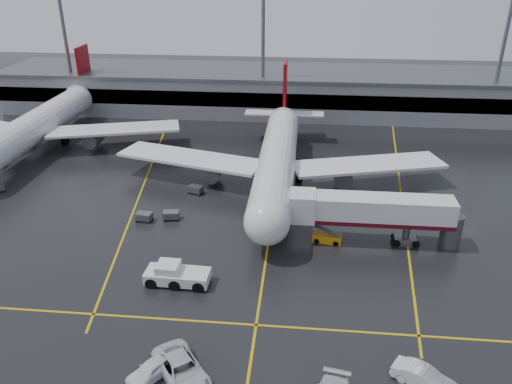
# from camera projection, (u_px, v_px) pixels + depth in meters

# --- Properties ---
(ground) EXTENTS (220.00, 220.00, 0.00)m
(ground) POSITION_uv_depth(u_px,v_px,m) (273.00, 214.00, 65.98)
(ground) COLOR black
(ground) RESTS_ON ground
(apron_line_centre) EXTENTS (0.25, 90.00, 0.02)m
(apron_line_centre) POSITION_uv_depth(u_px,v_px,m) (273.00, 214.00, 65.98)
(apron_line_centre) COLOR gold
(apron_line_centre) RESTS_ON ground
(apron_line_stop) EXTENTS (60.00, 0.25, 0.02)m
(apron_line_stop) POSITION_uv_depth(u_px,v_px,m) (256.00, 325.00, 46.22)
(apron_line_stop) COLOR gold
(apron_line_stop) RESTS_ON ground
(apron_line_left) EXTENTS (9.99, 69.35, 0.02)m
(apron_line_left) POSITION_uv_depth(u_px,v_px,m) (147.00, 177.00, 76.75)
(apron_line_left) COLOR gold
(apron_line_left) RESTS_ON ground
(apron_line_right) EXTENTS (7.57, 69.64, 0.02)m
(apron_line_right) POSITION_uv_depth(u_px,v_px,m) (400.00, 187.00, 73.35)
(apron_line_right) COLOR gold
(apron_line_right) RESTS_ON ground
(terminal) EXTENTS (122.00, 19.00, 8.60)m
(terminal) POSITION_uv_depth(u_px,v_px,m) (288.00, 91.00, 107.19)
(terminal) COLOR gray
(terminal) RESTS_ON ground
(light_mast_left) EXTENTS (3.00, 1.20, 25.45)m
(light_mast_left) POSITION_uv_depth(u_px,v_px,m) (66.00, 43.00, 101.52)
(light_mast_left) COLOR #595B60
(light_mast_left) RESTS_ON ground
(light_mast_mid) EXTENTS (3.00, 1.20, 25.45)m
(light_mast_mid) POSITION_uv_depth(u_px,v_px,m) (263.00, 46.00, 97.94)
(light_mast_mid) COLOR #595B60
(light_mast_mid) RESTS_ON ground
(light_mast_right) EXTENTS (3.00, 1.20, 25.45)m
(light_mast_right) POSITION_uv_depth(u_px,v_px,m) (503.00, 50.00, 93.92)
(light_mast_right) COLOR #595B60
(light_mast_right) RESTS_ON ground
(main_airliner) EXTENTS (48.80, 45.60, 14.10)m
(main_airliner) POSITION_uv_depth(u_px,v_px,m) (278.00, 157.00, 72.89)
(main_airliner) COLOR silver
(main_airliner) RESTS_ON ground
(second_airliner) EXTENTS (48.80, 45.60, 14.10)m
(second_airliner) POSITION_uv_depth(u_px,v_px,m) (41.00, 123.00, 87.42)
(second_airliner) COLOR silver
(second_airliner) RESTS_ON ground
(jet_bridge) EXTENTS (19.90, 3.40, 6.05)m
(jet_bridge) POSITION_uv_depth(u_px,v_px,m) (372.00, 213.00, 57.84)
(jet_bridge) COLOR silver
(jet_bridge) RESTS_ON ground
(pushback_tractor) EXTENTS (6.71, 3.05, 2.36)m
(pushback_tractor) POSITION_uv_depth(u_px,v_px,m) (176.00, 275.00, 51.76)
(pushback_tractor) COLOR silver
(pushback_tractor) RESTS_ON ground
(belt_loader) EXTENTS (3.56, 2.06, 2.14)m
(belt_loader) POSITION_uv_depth(u_px,v_px,m) (327.00, 238.00, 59.35)
(belt_loader) COLOR orange
(belt_loader) RESTS_ON ground
(service_van_a) EXTENTS (6.40, 7.15, 1.84)m
(service_van_a) POSITION_uv_depth(u_px,v_px,m) (182.00, 370.00, 40.00)
(service_van_a) COLOR silver
(service_van_a) RESTS_ON ground
(service_van_c) EXTENTS (5.16, 4.02, 1.64)m
(service_van_c) POSITION_uv_depth(u_px,v_px,m) (424.00, 378.00, 39.42)
(service_van_c) COLOR silver
(service_van_c) RESTS_ON ground
(service_van_d) EXTENTS (4.23, 4.68, 1.54)m
(service_van_d) POSITION_uv_depth(u_px,v_px,m) (153.00, 369.00, 40.32)
(service_van_d) COLOR white
(service_van_d) RESTS_ON ground
(baggage_cart_a) EXTENTS (2.17, 1.58, 1.12)m
(baggage_cart_a) POSITION_uv_depth(u_px,v_px,m) (171.00, 215.00, 64.35)
(baggage_cart_a) COLOR #595B60
(baggage_cart_a) RESTS_ON ground
(baggage_cart_b) EXTENTS (2.14, 1.52, 1.12)m
(baggage_cart_b) POSITION_uv_depth(u_px,v_px,m) (144.00, 216.00, 64.00)
(baggage_cart_b) COLOR #595B60
(baggage_cart_b) RESTS_ON ground
(baggage_cart_c) EXTENTS (2.32, 1.90, 1.12)m
(baggage_cart_c) POSITION_uv_depth(u_px,v_px,m) (196.00, 189.00, 71.35)
(baggage_cart_c) COLOR #595B60
(baggage_cart_c) RESTS_ON ground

